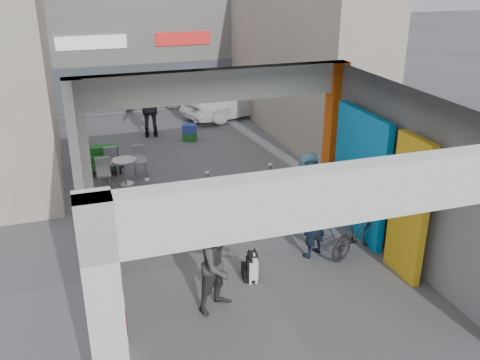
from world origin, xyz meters
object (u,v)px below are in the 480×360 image
object	(u,v)px
border_collie	(251,267)
man_back_turned	(220,265)
white_van	(233,98)
cafe_set	(120,171)
man_with_dog	(314,217)
bicycle_rear	(357,233)
produce_stand	(102,163)
bicycle_front	(328,203)
man_elderly	(307,188)
man_crates	(150,108)

from	to	relation	value
border_collie	man_back_turned	world-z (taller)	man_back_turned
white_van	cafe_set	bearing A→B (deg)	118.17
man_with_dog	bicycle_rear	world-z (taller)	man_with_dog
produce_stand	bicycle_front	xyz separation A→B (m)	(4.69, -4.87, 0.21)
man_with_dog	man_elderly	world-z (taller)	man_with_dog
man_back_turned	bicycle_rear	xyz separation A→B (m)	(3.21, 0.89, -0.37)
man_elderly	produce_stand	bearing A→B (deg)	135.78
bicycle_rear	border_collie	bearing A→B (deg)	73.11
man_crates	bicycle_rear	bearing A→B (deg)	115.51
cafe_set	bicycle_rear	xyz separation A→B (m)	(4.21, -5.53, 0.18)
man_elderly	man_crates	xyz separation A→B (m)	(-2.31, 7.64, 0.13)
man_elderly	man_with_dog	bearing A→B (deg)	-105.89
man_with_dog	bicycle_rear	size ratio (longest dim) A/B	1.10
man_back_turned	white_van	xyz separation A→B (m)	(3.96, 11.72, -0.15)
man_with_dog	white_van	xyz separation A→B (m)	(1.64, 10.60, -0.17)
white_van	man_elderly	bearing A→B (deg)	154.12
man_crates	bicycle_front	bearing A→B (deg)	118.69
bicycle_front	man_back_turned	bearing A→B (deg)	117.96
cafe_set	bicycle_rear	bearing A→B (deg)	-52.72
man_with_dog	man_crates	bearing A→B (deg)	-108.09
bicycle_front	border_collie	bearing A→B (deg)	117.13
man_crates	man_back_turned	bearing A→B (deg)	96.38
man_back_turned	man_with_dog	bearing A→B (deg)	-2.25
man_back_turned	man_elderly	world-z (taller)	man_elderly
border_collie	produce_stand	bearing A→B (deg)	117.05
border_collie	man_with_dog	bearing A→B (deg)	26.75
man_elderly	man_crates	distance (m)	7.98
produce_stand	man_elderly	distance (m)	6.33
produce_stand	white_van	world-z (taller)	white_van
white_van	border_collie	bearing A→B (deg)	145.32
man_with_dog	man_crates	world-z (taller)	man_crates
man_back_turned	man_elderly	xyz separation A→B (m)	(2.81, 2.51, 0.01)
produce_stand	man_elderly	size ratio (longest dim) A/B	0.67
man_crates	cafe_set	bearing A→B (deg)	77.28
bicycle_front	produce_stand	bearing A→B (deg)	36.57
bicycle_front	white_van	bearing A→B (deg)	-11.55
man_crates	bicycle_rear	distance (m)	9.66
white_van	man_back_turned	bearing A→B (deg)	142.56
bicycle_front	bicycle_rear	bearing A→B (deg)	170.12
man_crates	bicycle_rear	size ratio (longest dim) A/B	1.24
bicycle_rear	white_van	distance (m)	10.86
man_elderly	white_van	xyz separation A→B (m)	(1.15, 9.21, -0.16)
man_crates	bicycle_rear	xyz separation A→B (m)	(2.70, -9.26, -0.51)
man_elderly	white_van	distance (m)	9.28
produce_stand	man_back_turned	bearing A→B (deg)	-61.37
border_collie	bicycle_rear	xyz separation A→B (m)	(2.41, 0.27, 0.19)
produce_stand	man_with_dog	xyz separation A→B (m)	(3.74, -6.07, 0.57)
cafe_set	white_van	distance (m)	7.28
white_van	bicycle_rear	bearing A→B (deg)	157.26
produce_stand	bicycle_front	distance (m)	6.77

